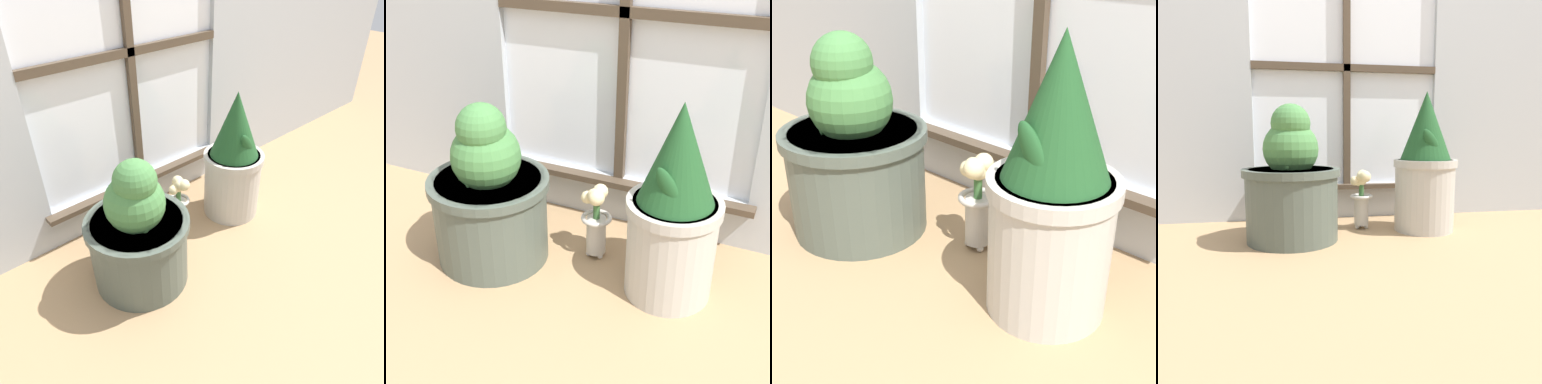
{
  "view_description": "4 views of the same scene",
  "coord_description": "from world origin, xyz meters",
  "views": [
    {
      "loc": [
        -0.89,
        -0.83,
        1.21
      ],
      "look_at": [
        0.06,
        0.21,
        0.22
      ],
      "focal_mm": 35.0,
      "sensor_mm": 36.0,
      "label": 1
    },
    {
      "loc": [
        0.62,
        -1.17,
        1.12
      ],
      "look_at": [
        -0.02,
        0.22,
        0.27
      ],
      "focal_mm": 50.0,
      "sensor_mm": 36.0,
      "label": 2
    },
    {
      "loc": [
        0.86,
        -0.68,
        0.81
      ],
      "look_at": [
        0.02,
        0.22,
        0.19
      ],
      "focal_mm": 50.0,
      "sensor_mm": 36.0,
      "label": 3
    },
    {
      "loc": [
        -0.35,
        -1.44,
        0.44
      ],
      "look_at": [
        -0.04,
        0.23,
        0.18
      ],
      "focal_mm": 35.0,
      "sensor_mm": 36.0,
      "label": 4
    }
  ],
  "objects": [
    {
      "name": "ground_plane",
      "position": [
        0.0,
        0.0,
        0.0
      ],
      "size": [
        10.0,
        10.0,
        0.0
      ],
      "primitive_type": "plane",
      "color": "tan"
    },
    {
      "name": "flower_vase",
      "position": [
        0.02,
        0.27,
        0.17
      ],
      "size": [
        0.11,
        0.11,
        0.28
      ],
      "color": "#BCB7AD",
      "rests_on": "ground_plane"
    },
    {
      "name": "potted_plant_right",
      "position": [
        0.31,
        0.19,
        0.29
      ],
      "size": [
        0.29,
        0.29,
        0.64
      ],
      "color": "#B7B2A8",
      "rests_on": "ground_plane"
    },
    {
      "name": "potted_plant_left",
      "position": [
        -0.31,
        0.12,
        0.23
      ],
      "size": [
        0.41,
        0.41,
        0.57
      ],
      "color": "#4C564C",
      "rests_on": "ground_plane"
    }
  ]
}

